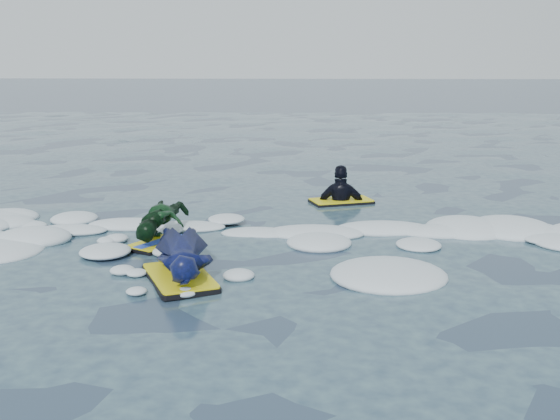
# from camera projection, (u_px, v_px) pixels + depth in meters

# --- Properties ---
(ground) EXTENTS (120.00, 120.00, 0.00)m
(ground) POSITION_uv_depth(u_px,v_px,m) (243.00, 264.00, 8.23)
(ground) COLOR #1B2942
(ground) RESTS_ON ground
(foam_band) EXTENTS (12.00, 3.10, 0.30)m
(foam_band) POSITION_uv_depth(u_px,v_px,m) (250.00, 241.00, 9.24)
(foam_band) COLOR silver
(foam_band) RESTS_ON ground
(prone_woman_unit) EXTENTS (1.03, 1.79, 0.44)m
(prone_woman_unit) POSITION_uv_depth(u_px,v_px,m) (183.00, 256.00, 7.73)
(prone_woman_unit) COLOR black
(prone_woman_unit) RESTS_ON ground
(prone_child_unit) EXTENTS (0.84, 1.35, 0.50)m
(prone_child_unit) POSITION_uv_depth(u_px,v_px,m) (162.00, 224.00, 9.10)
(prone_child_unit) COLOR black
(prone_child_unit) RESTS_ON ground
(waiting_rider_unit) EXTENTS (1.12, 0.84, 1.49)m
(waiting_rider_unit) POSITION_uv_depth(u_px,v_px,m) (341.00, 210.00, 11.51)
(waiting_rider_unit) COLOR black
(waiting_rider_unit) RESTS_ON ground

